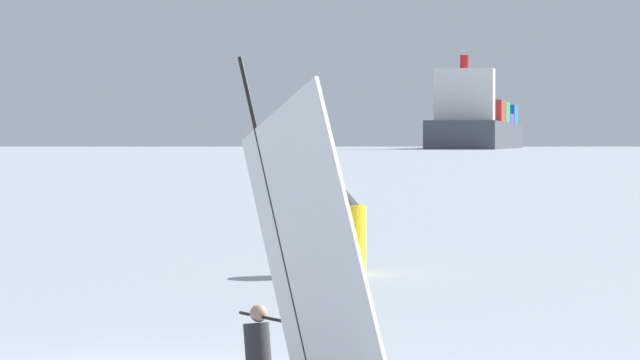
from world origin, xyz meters
The scene contains 3 objects.
windsurfer centered at (2.46, -2.14, 1.14)m, with size 3.34×3.65×4.58m.
cargo_ship centered at (-26.71, 690.66, 10.21)m, with size 39.42×201.44×41.64m.
channel_buoy centered at (0.64, 15.73, 1.00)m, with size 1.22×1.22×2.22m.
Camera 1 is at (5.57, -18.87, 3.27)m, focal length 80.25 mm.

